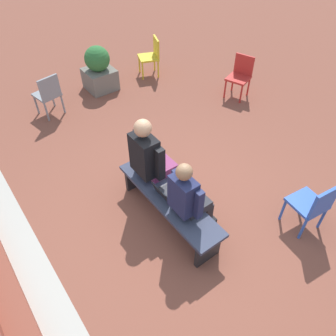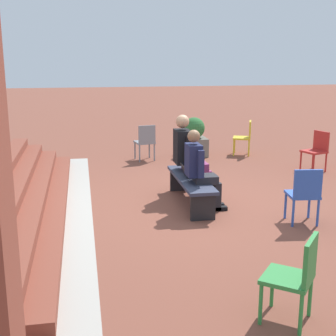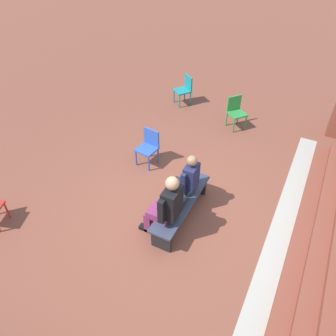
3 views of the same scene
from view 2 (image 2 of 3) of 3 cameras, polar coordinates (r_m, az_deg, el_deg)
ground_plane at (r=7.76m, az=3.05°, el=-4.37°), size 60.00×60.00×0.00m
concrete_strip at (r=7.56m, az=-10.79°, el=-5.05°), size 7.73×0.40×0.01m
brick_steps at (r=7.57m, az=-18.08°, el=-3.72°), size 6.93×1.20×0.60m
bench at (r=7.65m, az=2.78°, el=-1.85°), size 1.80×0.44×0.45m
person_student at (r=7.27m, az=3.90°, el=0.07°), size 0.51×0.64×1.29m
person_adult at (r=8.02m, az=2.54°, el=1.77°), size 0.59×0.74×1.42m
laptop at (r=7.65m, az=2.63°, el=-0.72°), size 0.32×0.29×0.21m
plastic_chair_foreground at (r=11.61m, az=9.39°, el=3.92°), size 0.54×0.54×0.84m
plastic_chair_far_right at (r=10.83m, az=-2.76°, el=3.40°), size 0.49×0.49×0.84m
plastic_chair_near_bench_left at (r=6.97m, az=16.30°, el=-2.85°), size 0.47×0.47×0.84m
plastic_chair_by_pillar at (r=10.34m, az=17.69°, el=2.29°), size 0.53×0.53×0.84m
plastic_chair_far_left at (r=4.44m, az=15.37°, el=-12.33°), size 0.59×0.59×0.84m
planter at (r=11.39m, az=3.18°, el=3.67°), size 0.60×0.60×0.94m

